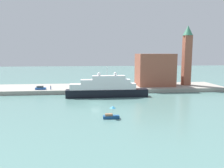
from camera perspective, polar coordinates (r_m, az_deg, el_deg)
name	(u,v)px	position (r m, az deg, el deg)	size (l,w,h in m)	color
ground	(96,103)	(71.29, -4.13, -4.91)	(400.00, 400.00, 0.00)	slate
quay_dock	(94,88)	(96.42, -4.56, -1.06)	(110.00, 19.47, 1.57)	gray
large_yacht	(106,88)	(80.55, -1.57, -1.13)	(29.46, 3.62, 11.26)	black
small_motorboat	(111,115)	(54.78, -0.22, -7.79)	(3.96, 1.53, 3.09)	navy
harbor_building	(155,70)	(100.21, 10.85, 3.62)	(15.65, 11.76, 13.88)	#93513D
bell_tower	(187,53)	(104.67, 18.59, 7.47)	(4.27, 4.27, 26.05)	#93513D
parked_car	(41,88)	(91.85, -17.77, -0.99)	(4.04, 1.60, 1.41)	#1E4C99
person_figure	(51,88)	(91.00, -15.37, -0.88)	(0.36, 0.36, 1.63)	#334C8C
mooring_bollard	(90,89)	(87.54, -5.59, -1.21)	(0.53, 0.53, 0.79)	black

